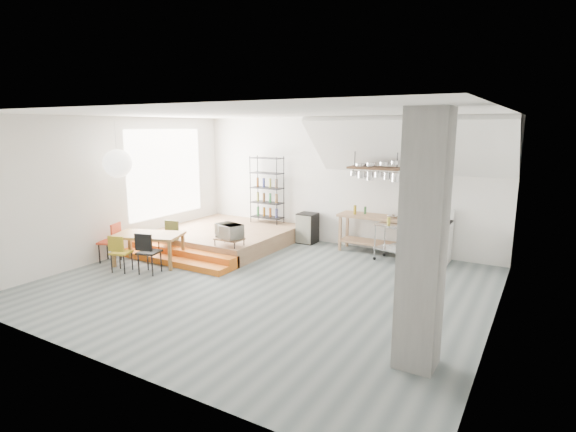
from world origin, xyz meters
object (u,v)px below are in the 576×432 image
Objects in this scene: stove at (436,241)px; rolling_cart at (395,238)px; mini_fridge at (307,228)px; dining_table at (148,237)px.

stove is 0.91m from rolling_cart.
stove is 1.26× the size of rolling_cart.
mini_fridge is (-2.47, 0.50, -0.16)m from rolling_cart.
dining_table is 2.08× the size of mini_fridge.
mini_fridge is at bearing 179.23° from stove.
stove is 1.51× the size of mini_fridge.
dining_table is at bearing -134.58° from rolling_cart.
rolling_cart is 1.20× the size of mini_fridge.
stove reaches higher than dining_table.
dining_table is 5.43m from rolling_cart.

